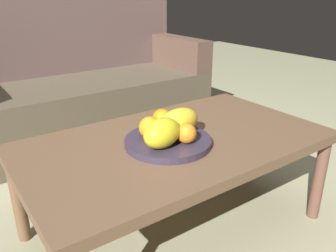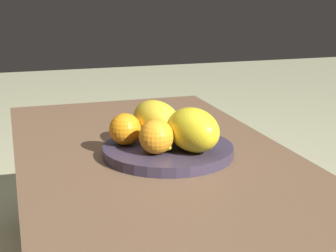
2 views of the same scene
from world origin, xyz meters
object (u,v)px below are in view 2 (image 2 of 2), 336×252
at_px(coffee_table, 152,165).
at_px(orange_right, 125,129).
at_px(melon_smaller_beside, 193,130).
at_px(banana_bunch, 158,136).
at_px(fruit_bowl, 168,150).
at_px(orange_front, 189,126).
at_px(melon_large_front, 156,120).
at_px(orange_left, 156,137).

height_order(coffee_table, orange_right, orange_right).
height_order(melon_smaller_beside, banana_bunch, melon_smaller_beside).
bearing_deg(fruit_bowl, orange_front, -64.01).
height_order(orange_front, banana_bunch, orange_front).
bearing_deg(coffee_table, banana_bunch, -179.31).
xyz_separation_m(melon_large_front, orange_front, (-0.03, -0.08, -0.01)).
relative_size(melon_large_front, orange_front, 2.51).
relative_size(melon_large_front, orange_right, 2.35).
height_order(melon_large_front, banana_bunch, melon_large_front).
bearing_deg(melon_smaller_beside, orange_left, 86.11).
distance_m(coffee_table, melon_large_front, 0.12).
distance_m(orange_left, orange_right, 0.11).
bearing_deg(banana_bunch, orange_right, 61.09).
bearing_deg(orange_left, coffee_table, -9.46).
bearing_deg(orange_left, fruit_bowl, -41.57).
xyz_separation_m(coffee_table, banana_bunch, (-0.06, -0.00, 0.09)).
bearing_deg(banana_bunch, fruit_bowl, -92.61).
bearing_deg(orange_front, orange_left, 126.58).
bearing_deg(melon_large_front, coffee_table, 109.17).
bearing_deg(melon_smaller_beside, orange_right, 55.61).
distance_m(coffee_table, fruit_bowl, 0.08).
bearing_deg(melon_smaller_beside, coffee_table, 31.70).
distance_m(orange_left, banana_bunch, 0.06).
relative_size(orange_right, banana_bunch, 0.51).
relative_size(coffee_table, banana_bunch, 7.69).
xyz_separation_m(orange_front, orange_right, (0.01, 0.16, 0.00)).
height_order(orange_left, orange_right, orange_left).
distance_m(melon_large_front, banana_bunch, 0.07).
bearing_deg(melon_smaller_beside, melon_large_front, 25.56).
bearing_deg(fruit_bowl, orange_left, 138.43).
height_order(melon_large_front, orange_left, melon_large_front).
bearing_deg(fruit_bowl, banana_bunch, 87.39).
xyz_separation_m(orange_front, banana_bunch, (-0.03, 0.09, -0.01)).
distance_m(coffee_table, orange_front, 0.14).
height_order(melon_smaller_beside, orange_right, melon_smaller_beside).
distance_m(fruit_bowl, banana_bunch, 0.05).
xyz_separation_m(melon_large_front, orange_left, (-0.11, 0.03, -0.01)).
distance_m(coffee_table, orange_left, 0.15).
distance_m(melon_smaller_beside, orange_left, 0.09).
xyz_separation_m(melon_smaller_beside, orange_front, (0.09, -0.02, -0.02)).
bearing_deg(melon_large_front, orange_right, 104.48).
relative_size(fruit_bowl, melon_large_front, 1.74).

